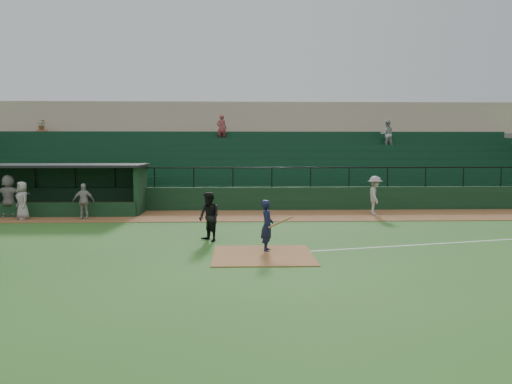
{
  "coord_description": "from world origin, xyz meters",
  "views": [
    {
      "loc": [
        -0.75,
        -16.31,
        3.27
      ],
      "look_at": [
        0.0,
        5.0,
        1.4
      ],
      "focal_mm": 36.34,
      "sensor_mm": 36.0,
      "label": 1
    }
  ],
  "objects": [
    {
      "name": "foul_line",
      "position": [
        8.0,
        1.2,
        0.01
      ],
      "size": [
        17.49,
        4.44,
        0.01
      ],
      "primitive_type": "cube",
      "rotation": [
        0.0,
        0.0,
        0.24
      ],
      "color": "white",
      "rests_on": "ground"
    },
    {
      "name": "runner",
      "position": [
        5.78,
        8.02,
        0.95
      ],
      "size": [
        0.87,
        1.29,
        1.85
      ],
      "primitive_type": "imported",
      "rotation": [
        0.0,
        0.0,
        1.41
      ],
      "color": "#9E9994",
      "rests_on": "warning_track"
    },
    {
      "name": "dugout_player_a",
      "position": [
        -7.69,
        7.04,
        0.83
      ],
      "size": [
        0.98,
        0.49,
        1.6
      ],
      "primitive_type": "imported",
      "rotation": [
        0.0,
        0.0,
        0.11
      ],
      "color": "#A09B96",
      "rests_on": "warning_track"
    },
    {
      "name": "home_plate_dirt",
      "position": [
        0.0,
        -1.0,
        0.01
      ],
      "size": [
        3.0,
        3.0,
        0.03
      ],
      "primitive_type": "cube",
      "color": "brown",
      "rests_on": "ground"
    },
    {
      "name": "stadium_structure",
      "position": [
        0.0,
        16.46,
        2.3
      ],
      "size": [
        38.0,
        13.08,
        6.4
      ],
      "color": "black",
      "rests_on": "ground"
    },
    {
      "name": "dugout_player_c",
      "position": [
        -11.32,
        7.83,
        1.01
      ],
      "size": [
        1.83,
        0.62,
        1.96
      ],
      "primitive_type": "imported",
      "rotation": [
        0.0,
        0.0,
        3.16
      ],
      "color": "#99948F",
      "rests_on": "warning_track"
    },
    {
      "name": "dugout_player_b",
      "position": [
        -10.38,
        7.02,
        0.88
      ],
      "size": [
        0.96,
        0.97,
        1.7
      ],
      "primitive_type": "imported",
      "rotation": [
        0.0,
        0.0,
        -0.82
      ],
      "color": "gray",
      "rests_on": "warning_track"
    },
    {
      "name": "umpire",
      "position": [
        -1.75,
        1.48,
        0.86
      ],
      "size": [
        1.02,
        1.05,
        1.71
      ],
      "primitive_type": "imported",
      "rotation": [
        0.0,
        0.0,
        -0.9
      ],
      "color": "black",
      "rests_on": "ground"
    },
    {
      "name": "ground",
      "position": [
        0.0,
        0.0,
        0.0
      ],
      "size": [
        90.0,
        90.0,
        0.0
      ],
      "primitive_type": "plane",
      "color": "#27561B",
      "rests_on": "ground"
    },
    {
      "name": "dugout",
      "position": [
        -9.75,
        9.56,
        1.33
      ],
      "size": [
        8.9,
        3.2,
        2.42
      ],
      "color": "black",
      "rests_on": "ground"
    },
    {
      "name": "warning_track",
      "position": [
        0.0,
        8.0,
        0.01
      ],
      "size": [
        40.0,
        4.0,
        0.03
      ],
      "primitive_type": "cube",
      "color": "brown",
      "rests_on": "ground"
    },
    {
      "name": "batter_at_plate",
      "position": [
        0.16,
        -0.36,
        0.81
      ],
      "size": [
        1.02,
        0.69,
        1.62
      ],
      "color": "black",
      "rests_on": "ground"
    }
  ]
}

